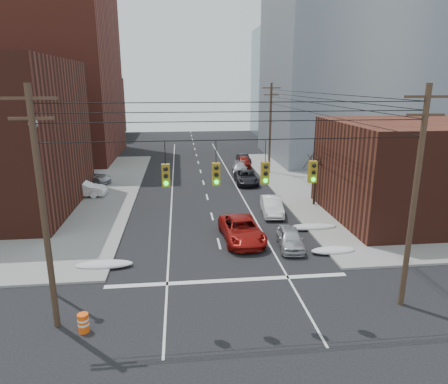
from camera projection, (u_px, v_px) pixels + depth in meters
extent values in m
plane|color=black|center=(247.00, 354.00, 16.73)|extent=(160.00, 160.00, 0.00)
cube|color=gray|center=(441.00, 182.00, 45.47)|extent=(40.00, 40.00, 0.15)
cube|color=maroon|center=(24.00, 53.00, 56.19)|extent=(24.00, 20.00, 30.00)
cube|color=#4A1F16|center=(66.00, 108.00, 83.28)|extent=(22.00, 18.00, 12.00)
cube|color=gray|center=(347.00, 72.00, 57.94)|extent=(22.00, 20.00, 25.00)
cube|color=gray|center=(305.00, 83.00, 83.47)|extent=(20.00, 18.00, 22.00)
cube|color=#4A1F16|center=(431.00, 170.00, 32.93)|extent=(16.00, 12.00, 8.00)
cylinder|color=#473323|center=(44.00, 214.00, 17.24)|extent=(0.28, 0.28, 11.00)
cube|color=#473323|center=(29.00, 98.00, 15.94)|extent=(2.20, 0.12, 0.12)
cube|color=#473323|center=(32.00, 118.00, 16.15)|extent=(1.80, 0.12, 0.12)
cylinder|color=#473323|center=(414.00, 202.00, 19.06)|extent=(0.28, 0.28, 11.00)
cube|color=#473323|center=(428.00, 97.00, 17.76)|extent=(2.20, 0.12, 0.12)
cube|color=#473323|center=(425.00, 115.00, 17.97)|extent=(1.80, 0.12, 0.12)
cylinder|color=#473323|center=(270.00, 129.00, 48.77)|extent=(0.28, 0.28, 11.00)
cube|color=#473323|center=(271.00, 88.00, 47.47)|extent=(2.20, 0.12, 0.12)
cube|color=#473323|center=(271.00, 95.00, 47.68)|extent=(1.80, 0.12, 0.12)
cylinder|color=black|center=(239.00, 140.00, 17.33)|extent=(17.00, 0.04, 0.04)
cylinder|color=black|center=(165.00, 153.00, 17.12)|extent=(0.03, 0.03, 1.00)
cube|color=olive|center=(166.00, 175.00, 17.38)|extent=(0.35, 0.30, 1.00)
sphere|color=black|center=(166.00, 169.00, 17.13)|extent=(0.20, 0.20, 0.20)
sphere|color=black|center=(166.00, 176.00, 17.22)|extent=(0.20, 0.20, 0.20)
sphere|color=#0CE526|center=(166.00, 183.00, 17.30)|extent=(0.20, 0.20, 0.20)
cylinder|color=black|center=(216.00, 152.00, 17.35)|extent=(0.03, 0.03, 1.00)
cube|color=olive|center=(216.00, 174.00, 17.62)|extent=(0.35, 0.30, 1.00)
sphere|color=black|center=(216.00, 168.00, 17.37)|extent=(0.20, 0.20, 0.20)
sphere|color=black|center=(216.00, 175.00, 17.45)|extent=(0.20, 0.20, 0.20)
sphere|color=#0CE526|center=(217.00, 182.00, 17.54)|extent=(0.20, 0.20, 0.20)
cylinder|color=black|center=(266.00, 151.00, 17.59)|extent=(0.03, 0.03, 1.00)
cube|color=olive|center=(265.00, 173.00, 17.85)|extent=(0.35, 0.30, 1.00)
sphere|color=black|center=(266.00, 167.00, 17.61)|extent=(0.20, 0.20, 0.20)
sphere|color=black|center=(266.00, 174.00, 17.69)|extent=(0.20, 0.20, 0.20)
sphere|color=#0CE526|center=(266.00, 181.00, 17.77)|extent=(0.20, 0.20, 0.20)
cylinder|color=black|center=(314.00, 150.00, 17.82)|extent=(0.03, 0.03, 1.00)
cube|color=olive|center=(313.00, 172.00, 18.09)|extent=(0.35, 0.30, 1.00)
sphere|color=black|center=(314.00, 166.00, 17.84)|extent=(0.20, 0.20, 0.20)
sphere|color=black|center=(314.00, 173.00, 17.93)|extent=(0.20, 0.20, 0.20)
sphere|color=#0CE526|center=(313.00, 179.00, 18.01)|extent=(0.20, 0.20, 0.20)
cylinder|color=gray|center=(45.00, 215.00, 20.27)|extent=(0.18, 0.18, 9.00)
sphere|color=gray|center=(33.00, 124.00, 19.05)|extent=(0.44, 0.44, 0.44)
cylinder|color=black|center=(315.00, 187.00, 36.46)|extent=(0.20, 0.20, 3.50)
cylinder|color=black|center=(320.00, 162.00, 36.00)|extent=(0.27, 0.82, 1.19)
cylinder|color=black|center=(317.00, 160.00, 36.39)|extent=(1.17, 0.54, 1.38)
cylinder|color=black|center=(309.00, 160.00, 36.48)|extent=(1.44, 1.00, 1.48)
cylinder|color=black|center=(312.00, 162.00, 35.86)|extent=(0.17, 0.84, 1.19)
cylinder|color=black|center=(313.00, 163.00, 35.37)|extent=(0.82, 0.99, 1.40)
cylinder|color=black|center=(320.00, 163.00, 35.00)|extent=(1.74, 0.21, 1.43)
cylinder|color=black|center=(321.00, 163.00, 35.66)|extent=(0.48, 0.73, 1.20)
ellipsoid|color=silver|center=(104.00, 264.00, 24.51)|extent=(3.50, 1.08, 0.42)
ellipsoid|color=silver|center=(333.00, 250.00, 26.57)|extent=(3.00, 1.08, 0.42)
ellipsoid|color=silver|center=(311.00, 227.00, 30.88)|extent=(4.00, 1.08, 0.42)
imported|color=maroon|center=(242.00, 230.00, 28.61)|extent=(3.01, 5.95, 1.61)
imported|color=#B7B8BD|center=(290.00, 238.00, 27.37)|extent=(2.06, 4.15, 1.36)
imported|color=white|center=(272.00, 206.00, 34.36)|extent=(2.03, 4.69, 1.50)
imported|color=black|center=(246.00, 177.00, 44.82)|extent=(2.64, 5.32, 1.45)
imported|color=#A2A2A6|center=(240.00, 169.00, 49.62)|extent=(2.28, 4.71, 1.32)
imported|color=maroon|center=(244.00, 162.00, 53.70)|extent=(2.11, 4.42, 1.46)
imported|color=black|center=(244.00, 158.00, 56.63)|extent=(1.72, 3.90, 1.24)
imported|color=white|center=(81.00, 189.00, 39.24)|extent=(4.82, 1.92, 1.56)
imported|color=#A8A9AD|center=(90.00, 178.00, 44.37)|extent=(5.21, 3.49, 1.33)
imported|color=silver|center=(26.00, 191.00, 38.86)|extent=(4.30, 2.94, 1.36)
cylinder|color=#FF540D|center=(83.00, 323.00, 18.14)|extent=(0.53, 0.53, 0.90)
cylinder|color=white|center=(83.00, 319.00, 18.09)|extent=(0.54, 0.54, 0.11)
cylinder|color=white|center=(84.00, 324.00, 18.15)|extent=(0.54, 0.54, 0.11)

